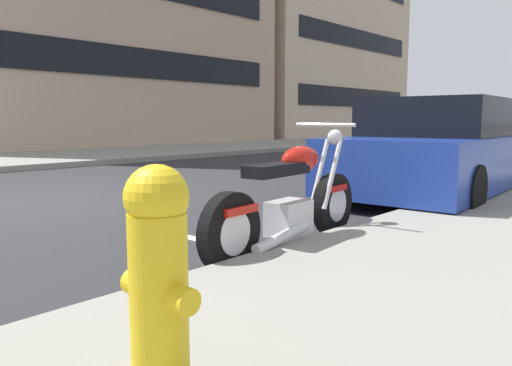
# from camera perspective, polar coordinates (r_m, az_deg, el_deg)

# --- Properties ---
(ground_plane) EXTENTS (260.00, 260.00, 0.00)m
(ground_plane) POSITION_cam_1_polar(r_m,az_deg,el_deg) (7.56, -23.68, -1.94)
(ground_plane) COLOR #28282B
(sidewalk_far_curb) EXTENTS (120.00, 5.00, 0.14)m
(sidewalk_far_curb) POSITION_cam_1_polar(r_m,az_deg,el_deg) (20.31, -0.14, 4.29)
(sidewalk_far_curb) COLOR gray
(sidewalk_far_curb) RESTS_ON ground
(parking_stall_stripe) EXTENTS (0.12, 2.20, 0.01)m
(parking_stall_stripe) POSITION_cam_1_polar(r_m,az_deg,el_deg) (4.53, -3.88, -7.14)
(parking_stall_stripe) COLOR silver
(parking_stall_stripe) RESTS_ON ground
(parked_motorcycle) EXTENTS (2.17, 0.62, 1.10)m
(parked_motorcycle) POSITION_cam_1_polar(r_m,az_deg,el_deg) (4.30, 4.02, -2.26)
(parked_motorcycle) COLOR black
(parked_motorcycle) RESTS_ON ground
(parked_car_behind_motorcycle) EXTENTS (4.72, 2.12, 1.43)m
(parked_car_behind_motorcycle) POSITION_cam_1_polar(r_m,az_deg,el_deg) (7.94, 20.57, 3.53)
(parked_car_behind_motorcycle) COLOR navy
(parked_car_behind_motorcycle) RESTS_ON ground
(car_opposite_curb) EXTENTS (4.60, 2.06, 1.39)m
(car_opposite_curb) POSITION_cam_1_polar(r_m,az_deg,el_deg) (23.91, 16.44, 5.83)
(car_opposite_curb) COLOR navy
(car_opposite_curb) RESTS_ON ground
(fire_hydrant) EXTENTS (0.24, 0.36, 0.83)m
(fire_hydrant) POSITION_cam_1_polar(r_m,az_deg,el_deg) (1.89, -11.15, -9.74)
(fire_hydrant) COLOR gold
(fire_hydrant) RESTS_ON sidewalk_near_curb
(townhouse_near_left) EXTENTS (13.81, 11.36, 11.20)m
(townhouse_near_left) POSITION_cam_1_polar(r_m,az_deg,el_deg) (34.67, 3.23, 14.68)
(townhouse_near_left) COLOR beige
(townhouse_near_left) RESTS_ON ground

